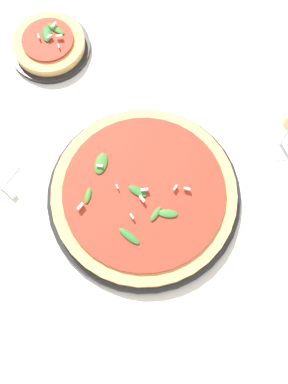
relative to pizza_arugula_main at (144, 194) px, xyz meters
name	(u,v)px	position (x,y,z in m)	size (l,w,h in m)	color
ground_plane	(159,201)	(-0.03, -0.01, -0.02)	(6.00, 6.00, 0.00)	silver
pizza_arugula_main	(144,194)	(0.00, 0.00, 0.00)	(0.37, 0.37, 0.05)	black
pizza_personal_side	(49,45)	(0.33, -0.21, 0.00)	(0.17, 0.17, 0.05)	black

